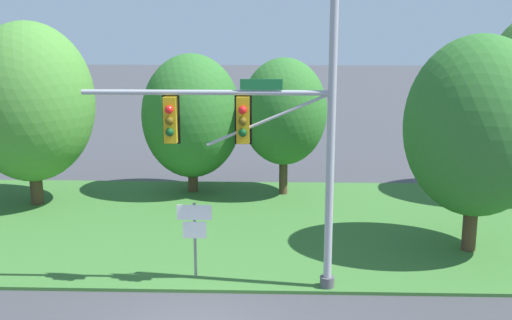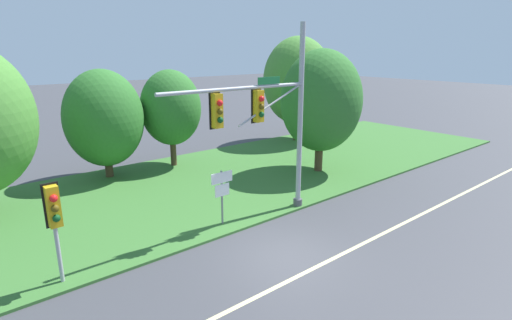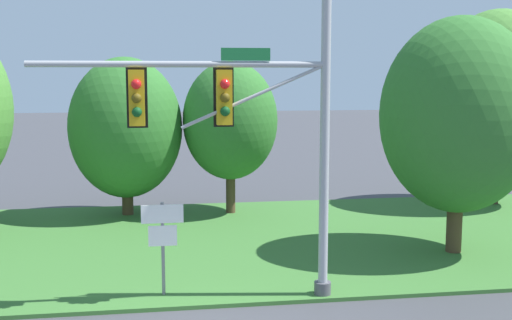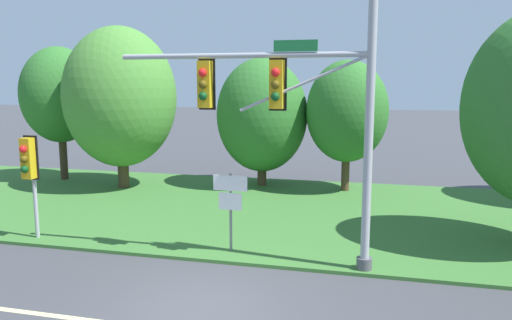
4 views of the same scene
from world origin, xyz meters
The scene contains 9 objects.
ground_plane centered at (0.00, 0.00, 0.00)m, with size 160.00×160.00×0.00m, color #3D3D42.
grass_verge centered at (0.00, 8.25, 0.05)m, with size 48.00×11.50×0.10m, color #386B2D.
traffic_signal_mast centered at (1.68, 2.81, 4.35)m, with size 6.76×0.49×7.85m.
pedestrian_signal_near_kerb centered at (-6.47, 2.91, 2.40)m, with size 0.46×0.55×3.16m.
route_sign_post centered at (-0.34, 3.37, 1.59)m, with size 0.98×0.08×2.22m.
tree_nearest_road centered at (-11.35, 11.47, 4.20)m, with size 3.67×3.67×6.41m.
tree_left_of_mast centered at (-7.56, 10.43, 4.15)m, with size 4.95×4.95×7.16m.
tree_behind_signpost centered at (-1.57, 12.43, 3.33)m, with size 4.13×4.13×5.82m.
tree_mid_verge centered at (2.26, 12.17, 3.57)m, with size 3.52×3.52×5.68m.
Camera 4 is at (3.66, -9.68, 4.86)m, focal length 35.00 mm.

